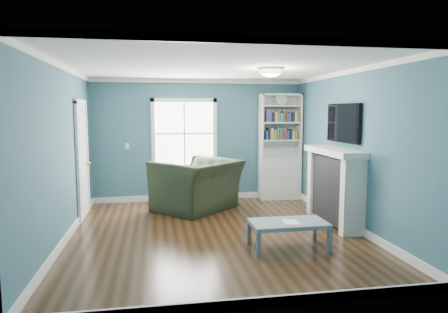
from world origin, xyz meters
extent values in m
plane|color=black|center=(0.00, 0.00, 0.00)|extent=(5.00, 5.00, 0.00)
plane|color=#345C6D|center=(0.00, 2.50, 1.30)|extent=(4.50, 0.00, 4.50)
plane|color=#345C6D|center=(0.00, -2.50, 1.30)|extent=(4.50, 0.00, 4.50)
plane|color=#345C6D|center=(-2.25, 0.00, 1.30)|extent=(0.00, 5.00, 5.00)
plane|color=#345C6D|center=(2.25, 0.00, 1.30)|extent=(0.00, 5.00, 5.00)
plane|color=white|center=(0.00, 0.00, 2.60)|extent=(5.00, 5.00, 0.00)
cube|color=white|center=(0.00, 2.48, 0.06)|extent=(4.50, 0.03, 0.12)
cube|color=white|center=(0.00, -2.48, 0.06)|extent=(4.50, 0.03, 0.12)
cube|color=white|center=(-2.23, 0.00, 0.06)|extent=(0.03, 5.00, 0.12)
cube|color=white|center=(2.23, 0.00, 0.06)|extent=(0.03, 5.00, 0.12)
cube|color=white|center=(0.00, 2.48, 2.56)|extent=(4.50, 0.04, 0.08)
cube|color=white|center=(0.00, -2.48, 2.56)|extent=(4.50, 0.04, 0.08)
cube|color=white|center=(-2.23, 0.00, 2.56)|extent=(0.04, 5.00, 0.08)
cube|color=white|center=(2.23, 0.00, 2.56)|extent=(0.04, 5.00, 0.08)
cube|color=white|center=(-0.30, 2.50, 1.45)|extent=(1.24, 0.01, 1.34)
cube|color=white|center=(-0.96, 2.48, 1.45)|extent=(0.08, 0.06, 1.50)
cube|color=white|center=(0.36, 2.48, 1.45)|extent=(0.08, 0.06, 1.50)
cube|color=white|center=(-0.30, 2.48, 0.74)|extent=(1.40, 0.06, 0.08)
cube|color=white|center=(-0.30, 2.48, 2.16)|extent=(1.40, 0.06, 0.08)
cube|color=white|center=(-0.30, 2.48, 1.45)|extent=(1.24, 0.03, 0.03)
cube|color=white|center=(-0.30, 2.48, 1.45)|extent=(0.03, 0.03, 1.34)
cube|color=silver|center=(1.77, 2.30, 0.45)|extent=(0.90, 0.35, 0.90)
cube|color=silver|center=(1.34, 2.30, 1.60)|extent=(0.04, 0.35, 1.40)
cube|color=silver|center=(2.20, 2.30, 1.60)|extent=(0.04, 0.35, 1.40)
cube|color=silver|center=(1.77, 2.46, 1.60)|extent=(0.90, 0.02, 1.40)
cube|color=silver|center=(1.77, 2.30, 2.28)|extent=(0.90, 0.35, 0.04)
cube|color=silver|center=(1.77, 2.30, 0.92)|extent=(0.84, 0.33, 0.03)
cube|color=silver|center=(1.77, 2.30, 1.30)|extent=(0.84, 0.33, 0.03)
cube|color=silver|center=(1.77, 2.30, 1.68)|extent=(0.84, 0.33, 0.03)
cube|color=silver|center=(1.77, 2.30, 2.04)|extent=(0.84, 0.33, 0.03)
cube|color=#264C8C|center=(1.77, 2.28, 1.43)|extent=(0.70, 0.25, 0.22)
cube|color=black|center=(1.77, 2.28, 1.81)|extent=(0.70, 0.25, 0.22)
cylinder|color=beige|center=(1.77, 2.25, 2.19)|extent=(0.26, 0.06, 0.26)
cube|color=black|center=(2.09, 0.20, 0.60)|extent=(0.30, 1.20, 1.10)
cube|color=black|center=(2.07, 0.20, 0.40)|extent=(0.22, 0.65, 0.70)
cube|color=silver|center=(2.07, -0.47, 0.60)|extent=(0.36, 0.16, 1.20)
cube|color=silver|center=(2.07, 0.87, 0.60)|extent=(0.36, 0.16, 1.20)
cube|color=silver|center=(2.05, 0.20, 1.25)|extent=(0.44, 1.58, 0.10)
cube|color=black|center=(2.20, 0.20, 1.72)|extent=(0.06, 1.10, 0.65)
cube|color=silver|center=(-2.23, 1.40, 1.02)|extent=(0.04, 0.80, 2.05)
cube|color=white|center=(-2.22, 0.95, 1.02)|extent=(0.05, 0.08, 2.13)
cube|color=white|center=(-2.22, 1.85, 1.02)|extent=(0.05, 0.08, 2.13)
cube|color=white|center=(-2.22, 1.40, 2.09)|extent=(0.05, 0.98, 0.08)
sphere|color=#BF8C3F|center=(-2.17, 1.70, 0.95)|extent=(0.07, 0.07, 0.07)
ellipsoid|color=white|center=(0.90, 0.10, 2.54)|extent=(0.34, 0.34, 0.15)
cylinder|color=white|center=(0.90, 0.10, 2.58)|extent=(0.38, 0.38, 0.03)
cube|color=white|center=(-1.50, 2.48, 1.20)|extent=(0.08, 0.01, 0.12)
imported|color=black|center=(-0.12, 1.60, 0.65)|extent=(1.76, 1.74, 1.31)
cube|color=#545F65|center=(0.41, -1.12, 0.16)|extent=(0.06, 0.06, 0.33)
cube|color=#545F65|center=(1.41, -1.12, 0.16)|extent=(0.06, 0.06, 0.33)
cube|color=#545F65|center=(0.40, -0.60, 0.16)|extent=(0.06, 0.06, 0.33)
cube|color=#545F65|center=(1.40, -0.60, 0.16)|extent=(0.06, 0.06, 0.33)
cube|color=#535D6A|center=(0.90, -0.86, 0.36)|extent=(1.06, 0.59, 0.06)
cube|color=white|center=(0.93, -0.89, 0.39)|extent=(0.22, 0.28, 0.00)
camera|label=1|loc=(-0.91, -6.07, 1.91)|focal=32.00mm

